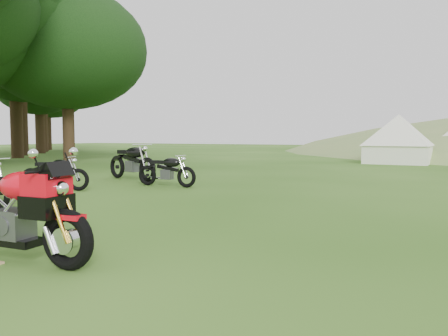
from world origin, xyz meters
The scene contains 7 objects.
ground centered at (0.00, 0.00, 0.00)m, with size 120.00×120.00×0.00m, color #264F11.
treeline centered at (-20.00, 15.00, 0.00)m, with size 28.00×32.00×14.00m, color black, non-canonical shape.
sport_motorcycle centered at (-1.16, -1.44, 0.60)m, with size 1.99×0.50×1.19m, color red, non-canonical shape.
vintage_moto_b centered at (-3.72, 4.83, 0.44)m, with size 1.66×0.38×0.87m, color black, non-canonical shape.
vintage_moto_c centered at (-5.59, 5.70, 0.57)m, with size 2.18×0.51×1.15m, color black, non-canonical shape.
vintage_moto_d centered at (-5.58, 2.88, 0.44)m, with size 1.67×0.39×0.88m, color black, non-canonical shape.
tent_left centered at (0.36, 18.07, 1.23)m, with size 2.83×2.83×2.46m, color white, non-canonical shape.
Camera 1 is at (2.88, -4.33, 1.30)m, focal length 35.00 mm.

